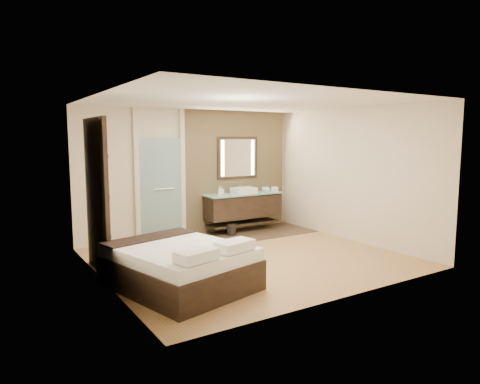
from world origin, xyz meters
TOP-DOWN VIEW (x-y plane):
  - floor at (0.00, 0.00)m, footprint 5.00×5.00m
  - tile_strip at (0.60, 1.60)m, footprint 3.80×1.30m
  - stone_wall at (1.10, 2.21)m, footprint 2.60×0.08m
  - vanity at (1.10, 1.92)m, footprint 1.85×0.55m
  - mirror_unit at (1.10, 2.16)m, footprint 1.06×0.04m
  - frosted_door at (-0.75, 2.20)m, footprint 1.10×0.12m
  - shoji_partition at (-2.43, 0.60)m, footprint 0.06×1.20m
  - bed at (-1.65, -0.72)m, footprint 1.93×2.21m
  - bath_mat at (0.36, 1.10)m, footprint 0.73×0.51m
  - waste_bin at (0.63, 1.66)m, footprint 0.24×0.24m
  - tissue_box at (1.92, 1.84)m, footprint 0.13×0.13m
  - soap_bottle_a at (0.42, 1.80)m, footprint 0.08×0.08m
  - soap_bottle_b at (0.60, 2.03)m, footprint 0.09×0.09m
  - soap_bottle_c at (1.69, 1.80)m, footprint 0.14×0.14m
  - cup at (1.74, 1.98)m, footprint 0.15×0.15m

SIDE VIEW (x-z plane):
  - floor at x=0.00m, z-range 0.00..0.00m
  - tile_strip at x=0.60m, z-range 0.00..0.01m
  - bath_mat at x=0.36m, z-range 0.01..0.03m
  - waste_bin at x=0.63m, z-range 0.00..0.25m
  - bed at x=-1.65m, z-range -0.06..0.67m
  - vanity at x=1.10m, z-range 0.14..1.02m
  - cup at x=1.74m, z-range 0.86..0.96m
  - tissue_box at x=1.92m, z-range 0.86..0.97m
  - soap_bottle_c at x=1.69m, z-range 0.86..1.01m
  - soap_bottle_b at x=0.60m, z-range 0.86..1.04m
  - soap_bottle_a at x=0.42m, z-range 0.86..1.07m
  - frosted_door at x=-0.75m, z-range -0.21..2.49m
  - shoji_partition at x=-2.43m, z-range 0.01..2.41m
  - stone_wall at x=1.10m, z-range 0.00..2.70m
  - mirror_unit at x=1.10m, z-range 1.17..2.13m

